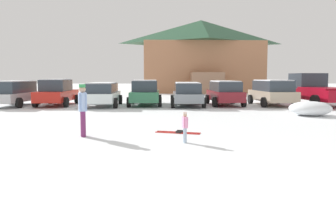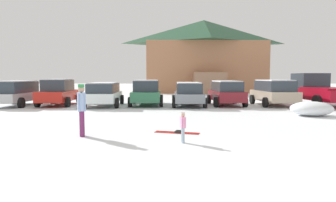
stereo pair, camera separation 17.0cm
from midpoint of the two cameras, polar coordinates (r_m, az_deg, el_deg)
name	(u,v)px [view 2 (the right image)]	position (r m, az deg, el deg)	size (l,w,h in m)	color
ground	(142,195)	(5.04, -4.06, -17.51)	(160.00, 160.00, 0.00)	white
ski_lodge	(204,56)	(38.41, 7.02, 8.56)	(14.92, 10.32, 8.98)	#A76F4C
parked_silver_wagon	(17,92)	(21.91, -26.59, 1.50)	(2.15, 4.37, 1.65)	#BBBBBF
parked_red_sedan	(59,92)	(21.19, -19.77, 1.58)	(2.20, 4.32, 1.76)	red
parked_white_suv	(105,93)	(19.84, -11.75, 1.47)	(2.32, 4.54, 1.54)	white
parked_green_coupe	(147,93)	(19.99, -3.77, 1.60)	(2.22, 4.13, 1.70)	#2E6F4B
parked_grey_wagon	(189,93)	(19.56, 4.24, 1.52)	(2.17, 4.32, 1.55)	gray
parked_maroon_van	(227,92)	(20.33, 11.34, 1.68)	(2.19, 4.10, 1.64)	maroon
parked_beige_suv	(274,92)	(21.04, 19.81, 1.67)	(2.37, 4.22, 1.70)	tan
pickup_truck	(317,90)	(22.68, 26.74, 1.85)	(2.80, 5.95, 2.15)	maroon
skier_child_in_pink_snowsuit	(183,125)	(8.64, 3.51, -4.68)	(0.16, 0.33, 0.89)	#99AFC3
skier_adult_in_blue_parka	(82,107)	(9.89, -15.58, -1.10)	(0.36, 0.59, 1.67)	#6F295B
pair_of_skis	(178,132)	(10.21, 2.33, -5.98)	(1.55, 0.69, 0.08)	red
plowed_snow_pile	(312,109)	(16.23, 26.02, -1.32)	(2.04, 1.63, 0.70)	white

